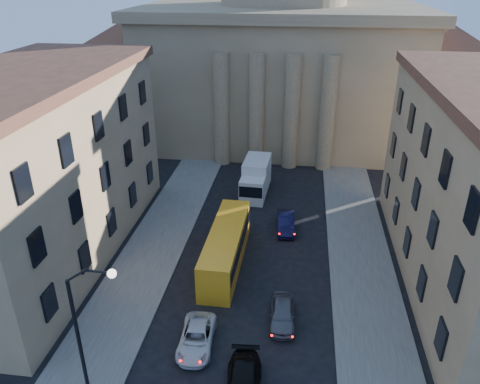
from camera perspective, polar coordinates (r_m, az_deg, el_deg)
name	(u,v)px	position (r m, az deg, el deg)	size (l,w,h in m)	color
sidewalk_left	(134,285)	(36.24, -12.82, -11.04)	(5.00, 60.00, 0.15)	#55534E
sidewalk_right	(368,305)	(34.78, 15.34, -13.17)	(5.00, 60.00, 0.15)	#55534E
church	(281,46)	(65.13, 5.08, 17.32)	(68.02, 28.76, 36.60)	#7C6B4C
building_left	(36,168)	(39.41, -23.64, 2.75)	(11.60, 26.60, 14.70)	tan
street_lamp	(86,325)	(25.44, -18.28, -15.19)	(2.62, 0.44, 8.83)	black
car_left_mid	(197,338)	(30.54, -5.31, -17.27)	(2.07, 4.49, 1.25)	silver
car_right_far	(282,313)	(32.12, 5.20, -14.53)	(1.64, 4.08, 1.39)	#55545A
car_right_distant	(286,223)	(42.18, 5.59, -3.75)	(1.48, 4.24, 1.40)	black
city_bus	(226,246)	(36.96, -1.72, -6.62)	(2.64, 10.67, 3.00)	orange
box_truck	(256,179)	(48.34, 1.91, 1.65)	(2.76, 6.40, 3.46)	silver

